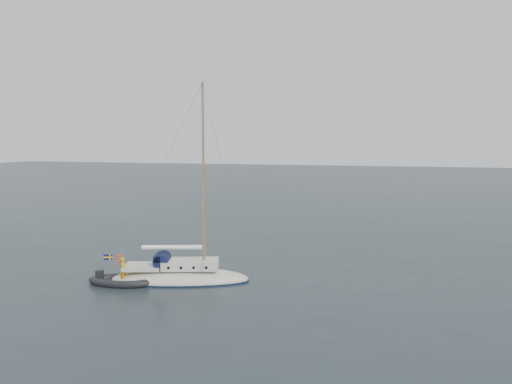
% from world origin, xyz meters
% --- Properties ---
extents(ground, '(300.00, 300.00, 0.00)m').
position_xyz_m(ground, '(0.00, 0.00, 0.00)').
color(ground, black).
rests_on(ground, ground).
extents(sailboat, '(8.61, 2.58, 12.26)m').
position_xyz_m(sailboat, '(-3.96, -2.47, 0.93)').
color(sailboat, beige).
rests_on(sailboat, ground).
extents(dinghy, '(2.45, 1.11, 0.35)m').
position_xyz_m(dinghy, '(-5.30, -0.25, 0.15)').
color(dinghy, '#4B4A50').
rests_on(dinghy, ground).
extents(rib, '(3.97, 1.81, 1.63)m').
position_xyz_m(rib, '(-7.05, -4.00, 0.25)').
color(rib, black).
rests_on(rib, ground).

